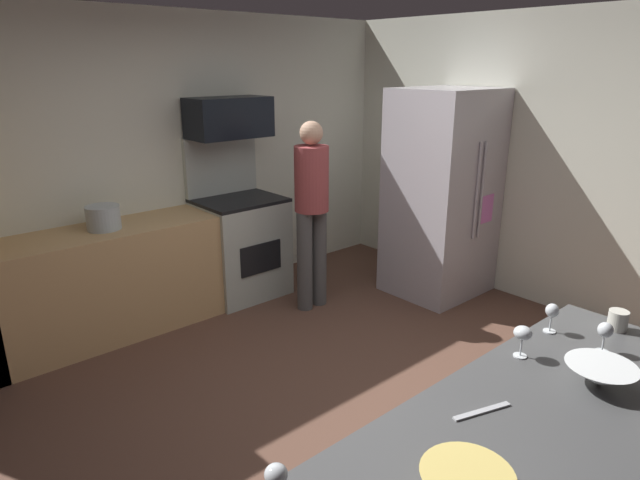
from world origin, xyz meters
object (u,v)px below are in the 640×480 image
wine_glass_far (523,334)px  wine_glass_extra (276,477)px  wine_glass_near (552,312)px  stock_pot (103,218)px  mixing_bowl_small (600,375)px  microwave (229,118)px  mug_coffee (618,320)px  person_cook (312,206)px  refrigerator (442,194)px  wine_glass_mid (605,331)px  oven_range (240,243)px

wine_glass_far → wine_glass_extra: wine_glass_extra is taller
wine_glass_near → stock_pot: bearing=107.4°
mixing_bowl_small → stock_pot: (-0.70, 3.53, 0.05)m
microwave → mug_coffee: microwave is taller
wine_glass_near → wine_glass_far: 0.33m
microwave → person_cook: bearing=-67.5°
wine_glass_far → wine_glass_extra: 1.35m
refrigerator → wine_glass_far: 2.89m
person_cook → wine_glass_mid: 2.79m
wine_glass_extra → wine_glass_far: bearing=-0.7°
refrigerator → person_cook: (-1.19, 0.51, -0.02)m
wine_glass_near → wine_glass_far: (-0.33, -0.03, 0.01)m
wine_glass_mid → wine_glass_far: 0.39m
mixing_bowl_small → wine_glass_near: (0.29, 0.36, 0.06)m
microwave → mug_coffee: bearing=-89.8°
wine_glass_far → stock_pot: (-0.66, 3.19, -0.02)m
person_cook → wine_glass_near: 2.54m
mug_coffee → stock_pot: size_ratio=0.38×
wine_glass_far → oven_range: bearing=79.6°
stock_pot → microwave: bearing=3.7°
wine_glass_mid → wine_glass_extra: size_ratio=0.96×
person_cook → stock_pot: size_ratio=6.50×
refrigerator → wine_glass_near: bearing=-131.9°
wine_glass_mid → wine_glass_extra: wine_glass_extra is taller
oven_range → wine_glass_far: bearing=-100.4°
wine_glass_extra → person_cook: bearing=47.9°
mug_coffee → stock_pot: (-1.26, 3.37, 0.05)m
oven_range → wine_glass_mid: bearing=-94.5°
wine_glass_mid → mug_coffee: 0.29m
mixing_bowl_small → mug_coffee: size_ratio=2.82×
oven_range → mug_coffee: (0.01, -3.37, 0.44)m
microwave → wine_glass_extra: microwave is taller
wine_glass_near → mug_coffee: (0.27, -0.21, -0.06)m
oven_range → mixing_bowl_small: bearing=-98.9°
oven_range → microwave: (-0.00, 0.09, 1.17)m
wine_glass_near → mixing_bowl_small: bearing=-129.3°
wine_glass_extra → mug_coffee: (1.95, -0.19, -0.06)m
wine_glass_near → stock_pot: stock_pot is taller
stock_pot → wine_glass_extra: bearing=-102.2°
oven_range → person_cook: size_ratio=0.89×
person_cook → wine_glass_far: (-0.90, -2.51, 0.06)m
wine_glass_near → wine_glass_far: size_ratio=1.00×
mug_coffee → wine_glass_far: bearing=163.4°
wine_glass_extra → stock_pot: stock_pot is taller
refrigerator → wine_glass_mid: refrigerator is taller
mug_coffee → microwave: bearing=90.2°
microwave → wine_glass_extra: bearing=-120.7°
refrigerator → wine_glass_mid: 2.84m
microwave → refrigerator: bearing=-40.3°
wine_glass_extra → stock_pot: size_ratio=0.59×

